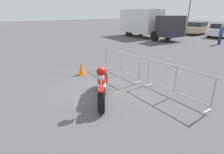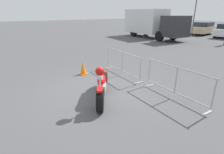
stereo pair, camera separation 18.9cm
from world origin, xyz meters
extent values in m
plane|color=#4C4C4F|center=(0.00, 0.00, 0.00)|extent=(120.00, 120.00, 0.00)
cylinder|color=black|center=(1.18, -0.75, 0.33)|extent=(0.65, 0.54, 0.67)
cylinder|color=black|center=(-0.12, 0.20, 0.33)|extent=(0.65, 0.54, 0.67)
cube|color=silver|center=(0.53, -0.27, 0.44)|extent=(0.85, 0.72, 0.29)
ellipsoid|color=red|center=(0.68, -0.39, 0.73)|extent=(0.63, 0.56, 0.27)
cube|color=black|center=(0.38, -0.16, 0.69)|extent=(0.61, 0.55, 0.12)
cube|color=red|center=(0.10, 0.04, 0.54)|extent=(0.50, 0.49, 0.33)
cube|color=red|center=(1.18, -0.75, 0.69)|extent=(0.42, 0.36, 0.06)
cylinder|color=silver|center=(1.10, -0.69, 0.83)|extent=(0.06, 0.06, 0.47)
sphere|color=silver|center=(1.14, -0.72, 1.01)|extent=(0.17, 0.17, 0.17)
sphere|color=red|center=(1.10, -0.69, 1.16)|extent=(0.25, 0.25, 0.25)
cylinder|color=#9EA0A5|center=(-0.84, 1.66, 1.05)|extent=(2.53, 0.20, 0.04)
cylinder|color=#9EA0A5|center=(-0.84, 1.66, 0.20)|extent=(2.53, 0.20, 0.04)
cylinder|color=#9EA0A5|center=(-2.06, 1.74, 0.62)|extent=(0.05, 0.05, 0.85)
cylinder|color=#9EA0A5|center=(-0.84, 1.66, 0.62)|extent=(0.05, 0.05, 0.85)
cylinder|color=#9EA0A5|center=(0.37, 1.58, 0.62)|extent=(0.05, 0.05, 0.85)
cube|color=#9EA0A5|center=(-1.99, 1.74, 0.01)|extent=(0.09, 0.44, 0.03)
cube|color=#9EA0A5|center=(0.30, 1.59, 0.01)|extent=(0.09, 0.44, 0.03)
cylinder|color=#9EA0A5|center=(1.91, 1.66, 1.05)|extent=(2.53, 0.20, 0.04)
cylinder|color=#9EA0A5|center=(1.91, 1.66, 0.20)|extent=(2.53, 0.20, 0.04)
cylinder|color=#9EA0A5|center=(0.69, 1.74, 0.62)|extent=(0.05, 0.05, 0.85)
cylinder|color=#9EA0A5|center=(1.91, 1.66, 0.62)|extent=(0.05, 0.05, 0.85)
cylinder|color=#9EA0A5|center=(3.12, 1.58, 0.62)|extent=(0.05, 0.05, 0.85)
cube|color=#9EA0A5|center=(0.76, 1.74, 0.01)|extent=(0.09, 0.44, 0.03)
cube|color=#9EA0A5|center=(3.05, 1.59, 0.01)|extent=(0.09, 0.44, 0.03)
cube|color=white|center=(-9.69, 12.10, 1.73)|extent=(5.21, 2.80, 2.50)
cube|color=#2D2D33|center=(-5.41, 11.65, 1.43)|extent=(2.01, 2.36, 1.90)
cylinder|color=black|center=(-6.24, 12.71, 0.48)|extent=(0.98, 0.38, 0.96)
cylinder|color=black|center=(-6.44, 10.79, 0.48)|extent=(0.98, 0.38, 0.96)
cylinder|color=black|center=(-10.44, 13.14, 0.48)|extent=(0.98, 0.38, 0.96)
cylinder|color=black|center=(-10.64, 11.22, 0.48)|extent=(0.98, 0.38, 0.96)
cube|color=#B21E19|center=(-9.90, 18.94, 0.59)|extent=(2.14, 4.30, 0.67)
cube|color=#1E232B|center=(-9.89, 18.79, 1.16)|extent=(1.78, 2.28, 0.48)
cylinder|color=black|center=(-10.76, 20.17, 0.31)|extent=(0.28, 0.64, 0.62)
cylinder|color=black|center=(-9.35, 20.33, 0.31)|extent=(0.28, 0.64, 0.62)
cylinder|color=black|center=(-10.45, 17.54, 0.31)|extent=(0.28, 0.64, 0.62)
cylinder|color=black|center=(-9.05, 17.70, 0.31)|extent=(0.28, 0.64, 0.62)
cube|color=tan|center=(-6.86, 19.66, 0.64)|extent=(2.33, 4.68, 0.73)
cube|color=#1E232B|center=(-6.84, 19.51, 1.27)|extent=(1.94, 2.48, 0.52)
cylinder|color=black|center=(-7.79, 21.00, 0.33)|extent=(0.30, 0.69, 0.67)
cylinder|color=black|center=(-6.26, 21.18, 0.33)|extent=(0.30, 0.69, 0.67)
cylinder|color=black|center=(-7.46, 18.14, 0.33)|extent=(0.30, 0.69, 0.67)
cylinder|color=black|center=(-5.93, 18.32, 0.33)|extent=(0.30, 0.69, 0.67)
cube|color=white|center=(-3.81, 19.17, 0.62)|extent=(2.27, 4.56, 0.71)
cube|color=#1E232B|center=(-3.80, 19.02, 1.23)|extent=(1.89, 2.42, 0.51)
cylinder|color=black|center=(-4.72, 20.48, 0.33)|extent=(0.30, 0.67, 0.65)
cylinder|color=black|center=(-4.40, 17.69, 0.33)|extent=(0.30, 0.67, 0.65)
cylinder|color=black|center=(-2.91, 17.86, 0.33)|extent=(0.30, 0.67, 0.65)
cylinder|color=#262838|center=(-1.67, 13.76, 0.42)|extent=(0.32, 0.32, 0.85)
cylinder|color=#2D4C8C|center=(-1.67, 13.76, 1.16)|extent=(0.46, 0.46, 0.62)
sphere|color=tan|center=(-1.67, 13.76, 1.58)|extent=(0.22, 0.22, 0.22)
cube|color=orange|center=(-1.96, 0.30, 0.01)|extent=(0.34, 0.34, 0.03)
cone|color=orange|center=(-1.96, 0.30, 0.31)|extent=(0.28, 0.28, 0.56)
cylinder|color=#595B60|center=(-6.47, 16.42, 2.75)|extent=(0.12, 0.12, 5.50)
camera|label=1|loc=(4.83, -3.18, 2.66)|focal=28.00mm
camera|label=2|loc=(4.94, -3.03, 2.66)|focal=28.00mm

